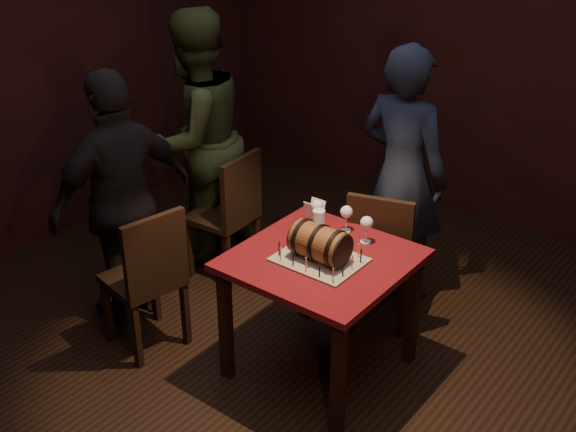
{
  "coord_description": "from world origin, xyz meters",
  "views": [
    {
      "loc": [
        2.05,
        -2.7,
        2.72
      ],
      "look_at": [
        -0.08,
        0.05,
        0.95
      ],
      "focal_mm": 45.0,
      "sensor_mm": 36.0,
      "label": 1
    }
  ],
  "objects_px": {
    "person_left_front": "(122,200)",
    "wine_glass_mid": "(346,213)",
    "wine_glass_left": "(317,207)",
    "chair_left_rear": "(231,210)",
    "pub_table": "(322,274)",
    "person_left_rear": "(195,139)",
    "pint_of_ale": "(319,223)",
    "barrel_cake": "(320,243)",
    "person_back": "(402,175)",
    "wine_glass_right": "(367,224)",
    "chair_back": "(381,252)",
    "chair_left_front": "(149,274)"
  },
  "relations": [
    {
      "from": "person_left_front",
      "to": "wine_glass_mid",
      "type": "bearing_deg",
      "value": 125.35
    },
    {
      "from": "wine_glass_left",
      "to": "chair_left_rear",
      "type": "bearing_deg",
      "value": 168.18
    },
    {
      "from": "pub_table",
      "to": "person_left_rear",
      "type": "bearing_deg",
      "value": 159.25
    },
    {
      "from": "pub_table",
      "to": "chair_left_rear",
      "type": "bearing_deg",
      "value": 157.05
    },
    {
      "from": "person_left_rear",
      "to": "person_left_front",
      "type": "xyz_separation_m",
      "value": [
        0.21,
        -0.85,
        -0.09
      ]
    },
    {
      "from": "person_left_front",
      "to": "pub_table",
      "type": "bearing_deg",
      "value": 111.38
    },
    {
      "from": "pint_of_ale",
      "to": "person_left_front",
      "type": "distance_m",
      "value": 1.22
    },
    {
      "from": "barrel_cake",
      "to": "person_back",
      "type": "xyz_separation_m",
      "value": [
        -0.11,
        1.06,
        -0.0
      ]
    },
    {
      "from": "wine_glass_mid",
      "to": "person_left_front",
      "type": "xyz_separation_m",
      "value": [
        -1.23,
        -0.61,
        -0.05
      ]
    },
    {
      "from": "wine_glass_right",
      "to": "chair_back",
      "type": "distance_m",
      "value": 0.47
    },
    {
      "from": "wine_glass_right",
      "to": "chair_left_front",
      "type": "bearing_deg",
      "value": -143.53
    },
    {
      "from": "person_left_front",
      "to": "chair_back",
      "type": "bearing_deg",
      "value": 132.52
    },
    {
      "from": "pub_table",
      "to": "chair_left_front",
      "type": "relative_size",
      "value": 0.97
    },
    {
      "from": "person_back",
      "to": "pint_of_ale",
      "type": "bearing_deg",
      "value": 86.8
    },
    {
      "from": "chair_back",
      "to": "person_left_front",
      "type": "xyz_separation_m",
      "value": [
        -1.32,
        -0.87,
        0.29
      ]
    },
    {
      "from": "wine_glass_mid",
      "to": "person_left_front",
      "type": "relative_size",
      "value": 0.1
    },
    {
      "from": "chair_back",
      "to": "person_left_rear",
      "type": "bearing_deg",
      "value": -179.12
    },
    {
      "from": "barrel_cake",
      "to": "wine_glass_mid",
      "type": "height_order",
      "value": "barrel_cake"
    },
    {
      "from": "pint_of_ale",
      "to": "chair_back",
      "type": "xyz_separation_m",
      "value": [
        0.2,
        0.39,
        -0.3
      ]
    },
    {
      "from": "wine_glass_mid",
      "to": "chair_back",
      "type": "bearing_deg",
      "value": 70.68
    },
    {
      "from": "chair_left_rear",
      "to": "barrel_cake",
      "type": "bearing_deg",
      "value": -24.58
    },
    {
      "from": "barrel_cake",
      "to": "wine_glass_left",
      "type": "relative_size",
      "value": 2.22
    },
    {
      "from": "pub_table",
      "to": "person_left_rear",
      "type": "relative_size",
      "value": 0.5
    },
    {
      "from": "pint_of_ale",
      "to": "person_left_front",
      "type": "xyz_separation_m",
      "value": [
        -1.12,
        -0.48,
        -0.01
      ]
    },
    {
      "from": "chair_left_front",
      "to": "wine_glass_mid",
      "type": "bearing_deg",
      "value": 42.99
    },
    {
      "from": "wine_glass_mid",
      "to": "person_back",
      "type": "bearing_deg",
      "value": 92.43
    },
    {
      "from": "barrel_cake",
      "to": "person_left_rear",
      "type": "bearing_deg",
      "value": 158.0
    },
    {
      "from": "barrel_cake",
      "to": "chair_back",
      "type": "height_order",
      "value": "barrel_cake"
    },
    {
      "from": "person_back",
      "to": "person_left_rear",
      "type": "relative_size",
      "value": 0.94
    },
    {
      "from": "pub_table",
      "to": "wine_glass_right",
      "type": "bearing_deg",
      "value": 70.59
    },
    {
      "from": "person_left_rear",
      "to": "wine_glass_mid",
      "type": "bearing_deg",
      "value": 86.21
    },
    {
      "from": "wine_glass_right",
      "to": "person_back",
      "type": "xyz_separation_m",
      "value": [
        -0.19,
        0.73,
        -0.01
      ]
    },
    {
      "from": "wine_glass_right",
      "to": "person_back",
      "type": "height_order",
      "value": "person_back"
    },
    {
      "from": "person_left_rear",
      "to": "person_back",
      "type": "bearing_deg",
      "value": 113.46
    },
    {
      "from": "barrel_cake",
      "to": "chair_left_front",
      "type": "bearing_deg",
      "value": -155.65
    },
    {
      "from": "wine_glass_right",
      "to": "chair_left_front",
      "type": "height_order",
      "value": "chair_left_front"
    },
    {
      "from": "pub_table",
      "to": "person_left_front",
      "type": "xyz_separation_m",
      "value": [
        -1.29,
        -0.28,
        0.18
      ]
    },
    {
      "from": "pub_table",
      "to": "wine_glass_right",
      "type": "xyz_separation_m",
      "value": [
        0.1,
        0.28,
        0.23
      ]
    },
    {
      "from": "pub_table",
      "to": "wine_glass_left",
      "type": "distance_m",
      "value": 0.43
    },
    {
      "from": "wine_glass_left",
      "to": "chair_back",
      "type": "relative_size",
      "value": 0.17
    },
    {
      "from": "chair_left_front",
      "to": "person_left_front",
      "type": "height_order",
      "value": "person_left_front"
    },
    {
      "from": "pub_table",
      "to": "person_left_front",
      "type": "bearing_deg",
      "value": -167.71
    },
    {
      "from": "chair_left_rear",
      "to": "person_back",
      "type": "xyz_separation_m",
      "value": [
        1.0,
        0.56,
        0.33
      ]
    },
    {
      "from": "wine_glass_right",
      "to": "chair_left_rear",
      "type": "bearing_deg",
      "value": 171.49
    },
    {
      "from": "wine_glass_left",
      "to": "pint_of_ale",
      "type": "height_order",
      "value": "wine_glass_left"
    },
    {
      "from": "chair_left_rear",
      "to": "person_left_front",
      "type": "height_order",
      "value": "person_left_front"
    },
    {
      "from": "pub_table",
      "to": "chair_back",
      "type": "relative_size",
      "value": 0.97
    },
    {
      "from": "barrel_cake",
      "to": "pub_table",
      "type": "bearing_deg",
      "value": 107.15
    },
    {
      "from": "chair_back",
      "to": "chair_left_front",
      "type": "xyz_separation_m",
      "value": [
        -0.93,
        -1.05,
        0.0
      ]
    },
    {
      "from": "person_left_front",
      "to": "chair_left_front",
      "type": "bearing_deg",
      "value": 74.84
    }
  ]
}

